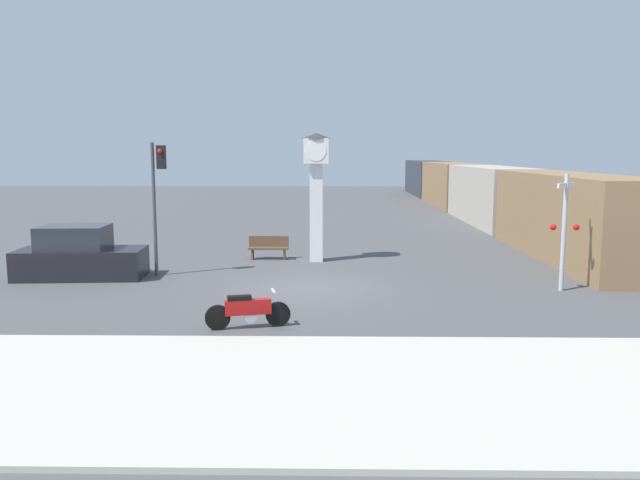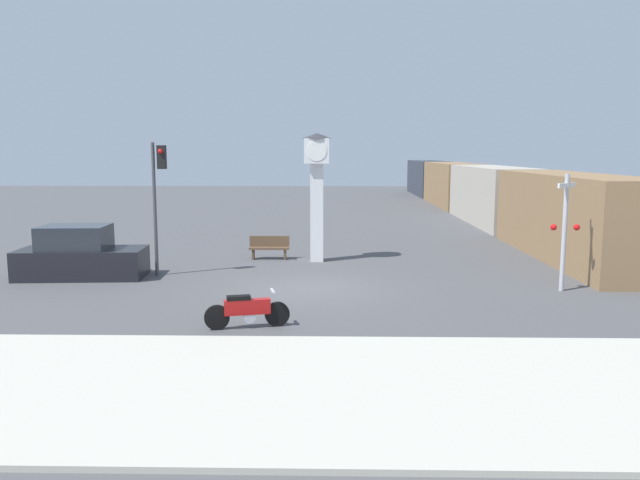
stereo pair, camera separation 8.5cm
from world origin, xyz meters
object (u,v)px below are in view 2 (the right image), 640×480
(railroad_crossing_signal, at_px, (565,227))
(parked_car, at_px, (80,256))
(motorcycle, at_px, (247,310))
(traffic_light, at_px, (158,185))
(clock_tower, at_px, (317,178))
(freight_train, at_px, (469,189))
(bench, at_px, (269,247))

(railroad_crossing_signal, bearing_deg, parked_car, 173.71)
(motorcycle, relative_size, parked_car, 0.48)
(traffic_light, height_order, railroad_crossing_signal, traffic_light)
(motorcycle, xyz_separation_m, clock_tower, (1.46, 9.51, 2.84))
(clock_tower, relative_size, railroad_crossing_signal, 1.38)
(freight_train, relative_size, railroad_crossing_signal, 13.96)
(railroad_crossing_signal, distance_m, bench, 11.26)
(motorcycle, xyz_separation_m, traffic_light, (-3.91, 6.51, 2.70))
(clock_tower, distance_m, railroad_crossing_signal, 9.40)
(motorcycle, bearing_deg, traffic_light, 107.27)
(motorcycle, height_order, bench, same)
(freight_train, bearing_deg, bench, -121.91)
(freight_train, xyz_separation_m, railroad_crossing_signal, (-2.52, -25.15, 0.28))
(railroad_crossing_signal, relative_size, parked_car, 0.84)
(traffic_light, relative_size, bench, 2.87)
(freight_train, relative_size, traffic_light, 11.00)
(traffic_light, bearing_deg, clock_tower, 29.23)
(motorcycle, bearing_deg, bench, 78.97)
(railroad_crossing_signal, bearing_deg, bench, 149.84)
(clock_tower, xyz_separation_m, traffic_light, (-5.37, -3.00, -0.14))
(bench, bearing_deg, freight_train, 58.09)
(motorcycle, xyz_separation_m, railroad_crossing_signal, (9.18, 4.32, 1.54))
(motorcycle, relative_size, clock_tower, 0.41)
(railroad_crossing_signal, bearing_deg, motorcycle, -154.80)
(freight_train, distance_m, traffic_light, 27.81)
(traffic_light, bearing_deg, freight_train, 55.80)
(freight_train, height_order, traffic_light, traffic_light)
(railroad_crossing_signal, xyz_separation_m, parked_car, (-15.73, 1.73, -1.23))
(motorcycle, distance_m, railroad_crossing_signal, 10.26)
(clock_tower, distance_m, traffic_light, 6.15)
(traffic_light, xyz_separation_m, bench, (3.44, 3.42, -2.65))
(motorcycle, relative_size, freight_train, 0.04)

